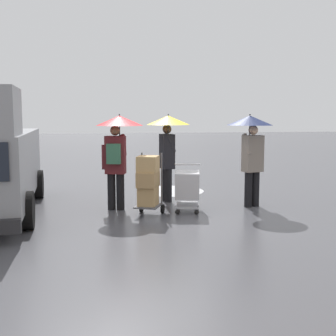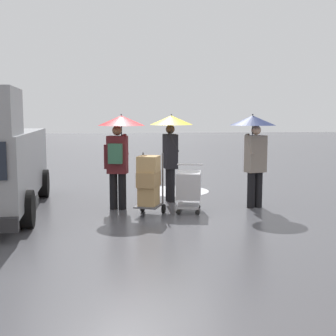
% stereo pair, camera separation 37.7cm
% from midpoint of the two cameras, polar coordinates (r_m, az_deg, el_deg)
% --- Properties ---
extents(ground_plane, '(90.00, 90.00, 0.00)m').
position_cam_midpoint_polar(ground_plane, '(9.70, 0.07, -5.76)').
color(ground_plane, '#4C4C51').
extents(slush_patch_mid_street, '(1.85, 1.85, 0.01)m').
position_cam_midpoint_polar(slush_patch_mid_street, '(12.41, 1.90, -2.98)').
color(slush_patch_mid_street, silver).
rests_on(slush_patch_mid_street, ground).
extents(shopping_cart_vendor, '(0.72, 0.92, 1.02)m').
position_cam_midpoint_polar(shopping_cart_vendor, '(9.70, 3.80, -2.36)').
color(shopping_cart_vendor, '#B2B2B7').
rests_on(shopping_cart_vendor, ground).
extents(hand_dolly_boxes, '(0.74, 0.84, 1.32)m').
position_cam_midpoint_polar(hand_dolly_boxes, '(9.27, -1.34, -1.72)').
color(hand_dolly_boxes, '#515156').
rests_on(hand_dolly_boxes, ground).
extents(pedestrian_pink_side, '(1.04, 1.04, 2.15)m').
position_cam_midpoint_polar(pedestrian_pink_side, '(10.23, 12.09, 3.71)').
color(pedestrian_pink_side, black).
rests_on(pedestrian_pink_side, ground).
extents(pedestrian_black_side, '(1.04, 1.04, 2.15)m').
position_cam_midpoint_polar(pedestrian_black_side, '(10.70, 1.38, 3.99)').
color(pedestrian_black_side, black).
rests_on(pedestrian_black_side, ground).
extents(pedestrian_white_side, '(1.04, 1.04, 2.15)m').
position_cam_midpoint_polar(pedestrian_white_side, '(9.85, -5.21, 3.63)').
color(pedestrian_white_side, black).
rests_on(pedestrian_white_side, ground).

